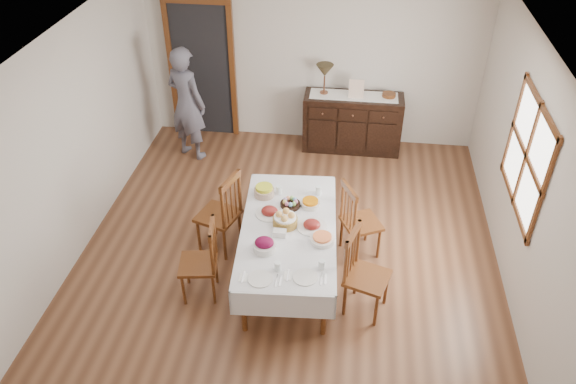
# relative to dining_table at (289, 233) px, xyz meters

# --- Properties ---
(ground) EXTENTS (6.00, 6.00, 0.00)m
(ground) POSITION_rel_dining_table_xyz_m (-0.05, 0.20, -0.61)
(ground) COLOR brown
(room_shell) EXTENTS (5.02, 6.02, 2.65)m
(room_shell) POSITION_rel_dining_table_xyz_m (-0.19, 0.63, 1.03)
(room_shell) COLOR white
(room_shell) RESTS_ON ground
(dining_table) EXTENTS (1.17, 2.10, 0.70)m
(dining_table) POSITION_rel_dining_table_xyz_m (0.00, 0.00, 0.00)
(dining_table) COLOR silver
(dining_table) RESTS_ON ground
(chair_left_near) EXTENTS (0.46, 0.46, 0.97)m
(chair_left_near) POSITION_rel_dining_table_xyz_m (-0.88, -0.42, -0.12)
(chair_left_near) COLOR #582C13
(chair_left_near) RESTS_ON ground
(chair_left_far) EXTENTS (0.56, 0.56, 1.07)m
(chair_left_far) POSITION_rel_dining_table_xyz_m (-0.84, 0.36, -0.07)
(chair_left_far) COLOR #582C13
(chair_left_far) RESTS_ON ground
(chair_right_near) EXTENTS (0.54, 0.54, 1.03)m
(chair_right_near) POSITION_rel_dining_table_xyz_m (0.83, -0.42, -0.09)
(chair_right_near) COLOR #582C13
(chair_right_near) RESTS_ON ground
(chair_right_far) EXTENTS (0.55, 0.55, 1.00)m
(chair_right_far) POSITION_rel_dining_table_xyz_m (0.75, 0.47, -0.11)
(chair_right_far) COLOR #582C13
(chair_right_far) RESTS_ON ground
(sideboard) EXTENTS (1.48, 0.54, 0.89)m
(sideboard) POSITION_rel_dining_table_xyz_m (0.61, 2.92, -0.17)
(sideboard) COLOR black
(sideboard) RESTS_ON ground
(person) EXTENTS (0.68, 0.58, 1.84)m
(person) POSITION_rel_dining_table_xyz_m (-1.81, 2.42, 0.31)
(person) COLOR #585664
(person) RESTS_ON ground
(bread_basket) EXTENTS (0.27, 0.27, 0.18)m
(bread_basket) POSITION_rel_dining_table_xyz_m (-0.04, 0.03, 0.16)
(bread_basket) COLOR olive
(bread_basket) RESTS_ON dining_table
(egg_basket) EXTENTS (0.23, 0.23, 0.10)m
(egg_basket) POSITION_rel_dining_table_xyz_m (-0.03, 0.38, 0.13)
(egg_basket) COLOR black
(egg_basket) RESTS_ON dining_table
(ham_platter_a) EXTENTS (0.32, 0.32, 0.11)m
(ham_platter_a) POSITION_rel_dining_table_xyz_m (-0.24, 0.21, 0.12)
(ham_platter_a) COLOR silver
(ham_platter_a) RESTS_ON dining_table
(ham_platter_b) EXTENTS (0.33, 0.33, 0.11)m
(ham_platter_b) POSITION_rel_dining_table_xyz_m (0.25, 0.03, 0.11)
(ham_platter_b) COLOR silver
(ham_platter_b) RESTS_ON dining_table
(beet_bowl) EXTENTS (0.24, 0.24, 0.15)m
(beet_bowl) POSITION_rel_dining_table_xyz_m (-0.20, -0.40, 0.15)
(beet_bowl) COLOR silver
(beet_bowl) RESTS_ON dining_table
(carrot_bowl) EXTENTS (0.22, 0.22, 0.08)m
(carrot_bowl) POSITION_rel_dining_table_xyz_m (0.20, 0.41, 0.13)
(carrot_bowl) COLOR silver
(carrot_bowl) RESTS_ON dining_table
(pineapple_bowl) EXTENTS (0.24, 0.24, 0.13)m
(pineapple_bowl) POSITION_rel_dining_table_xyz_m (-0.36, 0.55, 0.15)
(pineapple_bowl) COLOR tan
(pineapple_bowl) RESTS_ON dining_table
(casserole_dish) EXTENTS (0.27, 0.27, 0.08)m
(casserole_dish) POSITION_rel_dining_table_xyz_m (0.38, -0.19, 0.12)
(casserole_dish) COLOR silver
(casserole_dish) RESTS_ON dining_table
(butter_dish) EXTENTS (0.15, 0.10, 0.07)m
(butter_dish) POSITION_rel_dining_table_xyz_m (-0.08, -0.15, 0.12)
(butter_dish) COLOR silver
(butter_dish) RESTS_ON dining_table
(setting_left) EXTENTS (0.43, 0.31, 0.10)m
(setting_left) POSITION_rel_dining_table_xyz_m (-0.13, -0.78, 0.11)
(setting_left) COLOR silver
(setting_left) RESTS_ON dining_table
(setting_right) EXTENTS (0.43, 0.31, 0.10)m
(setting_right) POSITION_rel_dining_table_xyz_m (0.31, -0.70, 0.11)
(setting_right) COLOR silver
(setting_right) RESTS_ON dining_table
(glass_far_a) EXTENTS (0.07, 0.07, 0.11)m
(glass_far_a) POSITION_rel_dining_table_xyz_m (-0.19, 0.60, 0.14)
(glass_far_a) COLOR white
(glass_far_a) RESTS_ON dining_table
(glass_far_b) EXTENTS (0.07, 0.07, 0.11)m
(glass_far_b) POSITION_rel_dining_table_xyz_m (0.27, 0.65, 0.14)
(glass_far_b) COLOR white
(glass_far_b) RESTS_ON dining_table
(runner) EXTENTS (1.30, 0.35, 0.01)m
(runner) POSITION_rel_dining_table_xyz_m (0.60, 2.94, 0.28)
(runner) COLOR white
(runner) RESTS_ON sideboard
(table_lamp) EXTENTS (0.26, 0.26, 0.46)m
(table_lamp) POSITION_rel_dining_table_xyz_m (0.15, 2.96, 0.63)
(table_lamp) COLOR brown
(table_lamp) RESTS_ON sideboard
(picture_frame) EXTENTS (0.22, 0.08, 0.28)m
(picture_frame) POSITION_rel_dining_table_xyz_m (0.63, 2.87, 0.42)
(picture_frame) COLOR beige
(picture_frame) RESTS_ON sideboard
(deco_bowl) EXTENTS (0.20, 0.20, 0.06)m
(deco_bowl) POSITION_rel_dining_table_xyz_m (1.11, 2.96, 0.31)
(deco_bowl) COLOR #582C13
(deco_bowl) RESTS_ON sideboard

